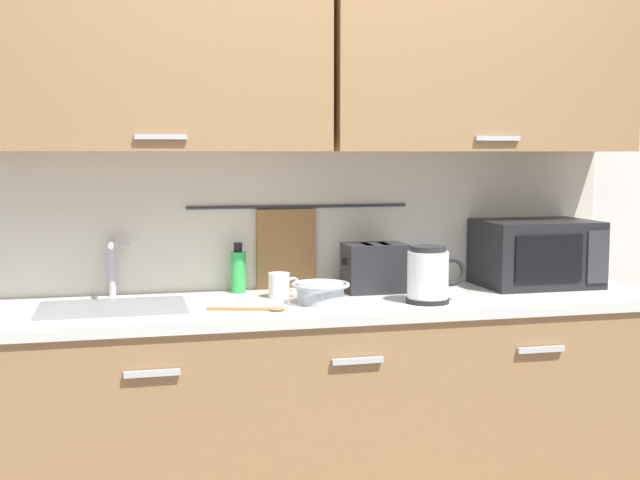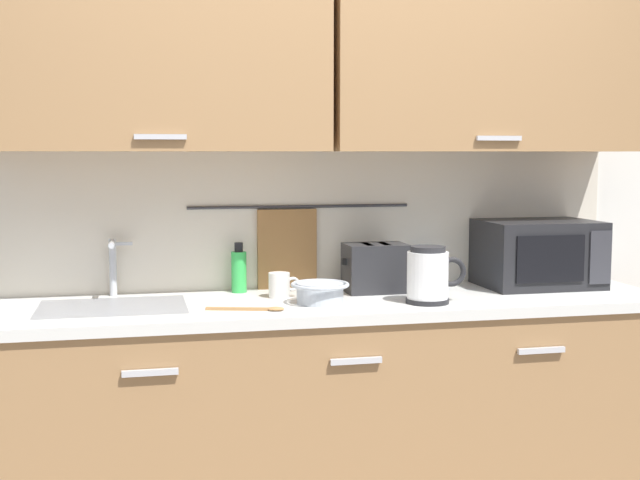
# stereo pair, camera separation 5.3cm
# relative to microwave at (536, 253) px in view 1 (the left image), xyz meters

# --- Properties ---
(counter_unit) EXTENTS (2.53, 0.64, 0.90)m
(counter_unit) POSITION_rel_microwave_xyz_m (-0.89, -0.11, -0.58)
(counter_unit) COLOR #997047
(counter_unit) RESTS_ON ground
(back_wall_assembly) EXTENTS (3.70, 0.41, 2.50)m
(back_wall_assembly) POSITION_rel_microwave_xyz_m (-0.88, 0.12, 0.49)
(back_wall_assembly) COLOR silver
(back_wall_assembly) RESTS_ON ground
(sink_faucet) EXTENTS (0.09, 0.17, 0.22)m
(sink_faucet) POSITION_rel_microwave_xyz_m (-1.69, 0.12, 0.01)
(sink_faucet) COLOR #B2B5BA
(sink_faucet) RESTS_ON counter_unit
(microwave) EXTENTS (0.46, 0.35, 0.27)m
(microwave) POSITION_rel_microwave_xyz_m (0.00, 0.00, 0.00)
(microwave) COLOR black
(microwave) RESTS_ON counter_unit
(electric_kettle) EXTENTS (0.23, 0.16, 0.21)m
(electric_kettle) POSITION_rel_microwave_xyz_m (-0.57, -0.26, -0.03)
(electric_kettle) COLOR black
(electric_kettle) RESTS_ON counter_unit
(dish_soap_bottle) EXTENTS (0.06, 0.06, 0.20)m
(dish_soap_bottle) POSITION_rel_microwave_xyz_m (-1.21, 0.12, -0.05)
(dish_soap_bottle) COLOR green
(dish_soap_bottle) RESTS_ON counter_unit
(mug_near_sink) EXTENTS (0.12, 0.08, 0.09)m
(mug_near_sink) POSITION_rel_microwave_xyz_m (-1.08, -0.03, -0.09)
(mug_near_sink) COLOR silver
(mug_near_sink) RESTS_ON counter_unit
(mixing_bowl) EXTENTS (0.21, 0.21, 0.08)m
(mixing_bowl) POSITION_rel_microwave_xyz_m (-0.96, -0.19, -0.09)
(mixing_bowl) COLOR #A5ADB7
(mixing_bowl) RESTS_ON counter_unit
(toaster) EXTENTS (0.26, 0.17, 0.19)m
(toaster) POSITION_rel_microwave_xyz_m (-0.69, 0.01, -0.04)
(toaster) COLOR #232326
(toaster) RESTS_ON counter_unit
(mug_by_kettle) EXTENTS (0.12, 0.08, 0.09)m
(mug_by_kettle) POSITION_rel_microwave_xyz_m (-0.44, 0.08, -0.09)
(mug_by_kettle) COLOR blue
(mug_by_kettle) RESTS_ON counter_unit
(wooden_spoon) EXTENTS (0.27, 0.10, 0.01)m
(wooden_spoon) POSITION_rel_microwave_xyz_m (-1.21, -0.27, -0.13)
(wooden_spoon) COLOR #9E7042
(wooden_spoon) RESTS_ON counter_unit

